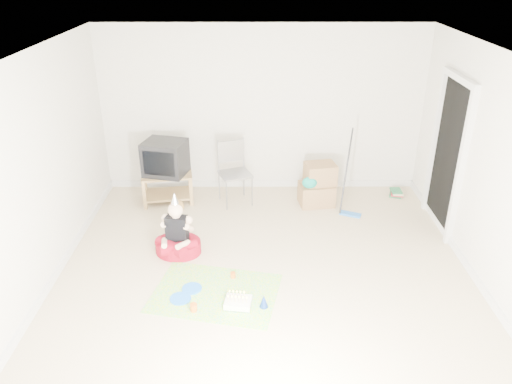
{
  "coord_description": "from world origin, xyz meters",
  "views": [
    {
      "loc": [
        -0.11,
        -5.01,
        3.51
      ],
      "look_at": [
        -0.1,
        0.4,
        0.9
      ],
      "focal_mm": 35.0,
      "sensor_mm": 36.0,
      "label": 1
    }
  ],
  "objects_px": {
    "crt_tv": "(165,158)",
    "folding_chair": "(235,174)",
    "seated_woman": "(178,240)",
    "cardboard_boxes": "(318,185)",
    "birthday_cake": "(238,303)",
    "tv_stand": "(168,185)"
  },
  "relations": [
    {
      "from": "crt_tv",
      "to": "folding_chair",
      "type": "xyz_separation_m",
      "value": [
        1.05,
        -0.04,
        -0.25
      ]
    },
    {
      "from": "crt_tv",
      "to": "seated_woman",
      "type": "height_order",
      "value": "crt_tv"
    },
    {
      "from": "cardboard_boxes",
      "to": "seated_woman",
      "type": "relative_size",
      "value": 0.76
    },
    {
      "from": "seated_woman",
      "to": "birthday_cake",
      "type": "distance_m",
      "value": 1.37
    },
    {
      "from": "tv_stand",
      "to": "cardboard_boxes",
      "type": "bearing_deg",
      "value": -2.2
    },
    {
      "from": "crt_tv",
      "to": "cardboard_boxes",
      "type": "distance_m",
      "value": 2.34
    },
    {
      "from": "cardboard_boxes",
      "to": "seated_woman",
      "type": "height_order",
      "value": "seated_woman"
    },
    {
      "from": "crt_tv",
      "to": "seated_woman",
      "type": "relative_size",
      "value": 0.7
    },
    {
      "from": "tv_stand",
      "to": "seated_woman",
      "type": "bearing_deg",
      "value": -76.42
    },
    {
      "from": "tv_stand",
      "to": "cardboard_boxes",
      "type": "xyz_separation_m",
      "value": [
        2.3,
        -0.09,
        0.03
      ]
    },
    {
      "from": "cardboard_boxes",
      "to": "crt_tv",
      "type": "bearing_deg",
      "value": 177.8
    },
    {
      "from": "crt_tv",
      "to": "folding_chair",
      "type": "bearing_deg",
      "value": 11.74
    },
    {
      "from": "folding_chair",
      "to": "birthday_cake",
      "type": "xyz_separation_m",
      "value": [
        0.11,
        -2.52,
        -0.44
      ]
    },
    {
      "from": "tv_stand",
      "to": "cardboard_boxes",
      "type": "relative_size",
      "value": 1.26
    },
    {
      "from": "birthday_cake",
      "to": "tv_stand",
      "type": "bearing_deg",
      "value": 114.34
    },
    {
      "from": "crt_tv",
      "to": "seated_woman",
      "type": "bearing_deg",
      "value": -62.55
    },
    {
      "from": "crt_tv",
      "to": "folding_chair",
      "type": "distance_m",
      "value": 1.08
    },
    {
      "from": "crt_tv",
      "to": "birthday_cake",
      "type": "relative_size",
      "value": 1.9
    },
    {
      "from": "tv_stand",
      "to": "folding_chair",
      "type": "xyz_separation_m",
      "value": [
        1.05,
        -0.04,
        0.2
      ]
    },
    {
      "from": "folding_chair",
      "to": "birthday_cake",
      "type": "bearing_deg",
      "value": -87.46
    },
    {
      "from": "crt_tv",
      "to": "seated_woman",
      "type": "xyz_separation_m",
      "value": [
        0.35,
        -1.46,
        -0.54
      ]
    },
    {
      "from": "tv_stand",
      "to": "seated_woman",
      "type": "xyz_separation_m",
      "value": [
        0.35,
        -1.46,
        -0.09
      ]
    }
  ]
}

